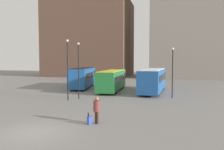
{
  "coord_description": "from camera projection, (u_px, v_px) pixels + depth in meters",
  "views": [
    {
      "loc": [
        7.61,
        -11.17,
        4.19
      ],
      "look_at": [
        0.45,
        16.68,
        2.43
      ],
      "focal_mm": 35.0,
      "sensor_mm": 36.0,
      "label": 1
    }
  ],
  "objects": [
    {
      "name": "building_block_left",
      "position": [
        90.0,
        39.0,
        64.94
      ],
      "size": [
        23.61,
        17.13,
        21.91
      ],
      "color": "brown",
      "rests_on": "ground_plane"
    },
    {
      "name": "traveler",
      "position": [
        97.0,
        108.0,
        14.7
      ],
      "size": [
        0.62,
        0.62,
        1.84
      ],
      "rotation": [
        0.0,
        0.0,
        1.17
      ],
      "color": "#4C3828",
      "rests_on": "ground_plane"
    },
    {
      "name": "suitcase",
      "position": [
        90.0,
        120.0,
        14.55
      ],
      "size": [
        0.29,
        0.36,
        0.82
      ],
      "rotation": [
        0.0,
        0.0,
        1.17
      ],
      "color": "#334CB2",
      "rests_on": "ground_plane"
    },
    {
      "name": "bus_0",
      "position": [
        83.0,
        77.0,
        35.08
      ],
      "size": [
        4.12,
        9.89,
        3.2
      ],
      "rotation": [
        0.0,
        0.0,
        1.74
      ],
      "color": "#1E56A3",
      "rests_on": "ground_plane"
    },
    {
      "name": "lamp_post_1",
      "position": [
        79.0,
        66.0,
        24.59
      ],
      "size": [
        0.28,
        0.28,
        6.34
      ],
      "color": "black",
      "rests_on": "ground_plane"
    },
    {
      "name": "ground_plane",
      "position": [
        35.0,
        132.0,
        12.94
      ],
      "size": [
        160.0,
        160.0,
        0.0
      ],
      "primitive_type": "plane",
      "color": "slate"
    },
    {
      "name": "lamp_post_2",
      "position": [
        173.0,
        69.0,
        24.91
      ],
      "size": [
        0.28,
        0.28,
        5.78
      ],
      "color": "black",
      "rests_on": "ground_plane"
    },
    {
      "name": "bus_2",
      "position": [
        153.0,
        80.0,
        30.01
      ],
      "size": [
        3.18,
        10.5,
        3.16
      ],
      "rotation": [
        0.0,
        0.0,
        1.51
      ],
      "color": "#1E56A3",
      "rests_on": "ground_plane"
    },
    {
      "name": "bus_1",
      "position": [
        112.0,
        80.0,
        31.33
      ],
      "size": [
        2.89,
        9.85,
        2.93
      ],
      "rotation": [
        0.0,
        0.0,
        1.62
      ],
      "color": "#237A38",
      "rests_on": "ground_plane"
    },
    {
      "name": "lamp_post_0",
      "position": [
        68.0,
        65.0,
        23.51
      ],
      "size": [
        0.28,
        0.28,
        6.57
      ],
      "color": "black",
      "rests_on": "ground_plane"
    }
  ]
}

